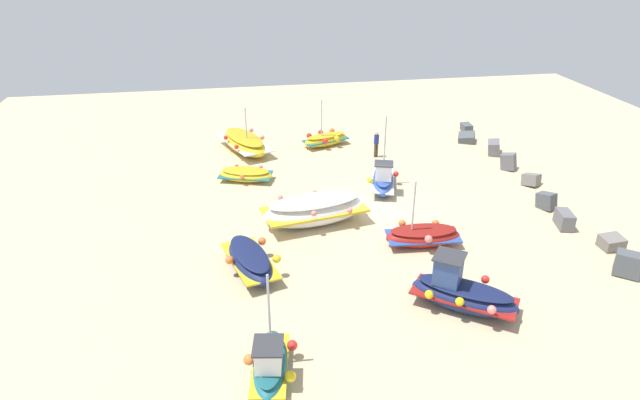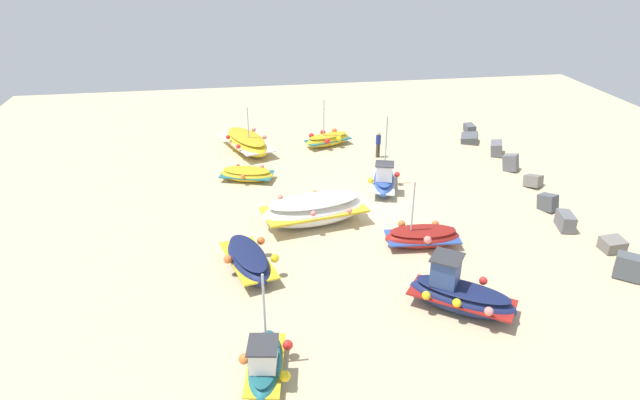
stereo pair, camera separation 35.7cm
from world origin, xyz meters
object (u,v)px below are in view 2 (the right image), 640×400
fishing_boat_3 (384,180)px  fishing_boat_0 (460,294)px  fishing_boat_2 (247,174)px  fishing_boat_7 (247,142)px  fishing_boat_1 (314,210)px  fishing_boat_6 (422,236)px  person_walking (378,143)px  fishing_boat_8 (249,260)px  fishing_boat_4 (328,139)px  fishing_boat_5 (265,362)px

fishing_boat_3 → fishing_boat_0: bearing=16.6°
fishing_boat_2 → fishing_boat_7: fishing_boat_7 is taller
fishing_boat_1 → fishing_boat_2: 6.53m
fishing_boat_6 → person_walking: 11.03m
fishing_boat_1 → fishing_boat_7: size_ratio=1.03×
fishing_boat_1 → fishing_boat_7: (-10.56, -2.87, -0.15)m
fishing_boat_6 → fishing_boat_8: 7.94m
fishing_boat_4 → fishing_boat_7: 5.40m
fishing_boat_3 → fishing_boat_7: (-7.34, -7.26, -0.02)m
fishing_boat_3 → fishing_boat_8: (6.97, -7.75, -0.08)m
fishing_boat_0 → fishing_boat_8: (-3.93, -7.73, -0.16)m
fishing_boat_4 → fishing_boat_5: size_ratio=0.95×
fishing_boat_4 → person_walking: bearing=-62.5°
fishing_boat_7 → fishing_boat_8: size_ratio=1.33×
fishing_boat_3 → fishing_boat_8: fishing_boat_3 is taller
fishing_boat_1 → fishing_boat_0: bearing=-70.9°
fishing_boat_4 → fishing_boat_8: fishing_boat_4 is taller
fishing_boat_7 → person_walking: size_ratio=3.17×
fishing_boat_5 → fishing_boat_2: bearing=-170.6°
fishing_boat_5 → fishing_boat_8: (-6.22, -0.27, -0.01)m
fishing_boat_1 → person_walking: 9.66m
fishing_boat_1 → fishing_boat_6: 5.41m
fishing_boat_4 → fishing_boat_2: bearing=-159.4°
fishing_boat_3 → person_walking: 4.93m
fishing_boat_3 → fishing_boat_2: bearing=-92.1°
fishing_boat_7 → fishing_boat_5: bearing=158.2°
fishing_boat_1 → person_walking: (-8.06, 5.31, 0.25)m
fishing_boat_4 → fishing_boat_7: (0.03, -5.40, 0.12)m
fishing_boat_2 → fishing_boat_3: fishing_boat_3 is taller
fishing_boat_0 → fishing_boat_8: fishing_boat_0 is taller
fishing_boat_5 → fishing_boat_4: bearing=174.2°
fishing_boat_4 → fishing_boat_5: (20.56, -5.62, 0.07)m
fishing_boat_1 → fishing_boat_5: fishing_boat_5 is taller
fishing_boat_2 → fishing_boat_8: (9.51, -0.30, 0.15)m
fishing_boat_1 → fishing_boat_3: size_ratio=1.36×
fishing_boat_2 → fishing_boat_8: 9.51m
fishing_boat_7 → person_walking: (2.50, 8.18, 0.40)m
fishing_boat_1 → fishing_boat_7: fishing_boat_7 is taller
fishing_boat_2 → person_walking: (-2.30, 8.37, 0.60)m
fishing_boat_1 → fishing_boat_5: bearing=-117.8°
fishing_boat_1 → fishing_boat_3: fishing_boat_3 is taller
person_walking → fishing_boat_8: bearing=-58.3°
fishing_boat_3 → fishing_boat_4: fishing_boat_3 is taller
fishing_boat_3 → fishing_boat_4: size_ratio=1.20×
fishing_boat_4 → person_walking: fishing_boat_4 is taller
fishing_boat_3 → person_walking: size_ratio=2.42×
fishing_boat_0 → fishing_boat_1: bearing=-24.3°
fishing_boat_1 → fishing_boat_2: size_ratio=1.64×
fishing_boat_1 → fishing_boat_8: fishing_boat_1 is taller
fishing_boat_2 → person_walking: person_walking is taller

